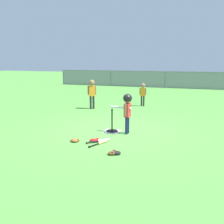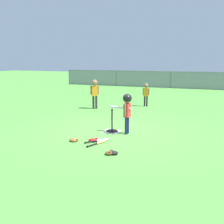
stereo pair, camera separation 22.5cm
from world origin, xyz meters
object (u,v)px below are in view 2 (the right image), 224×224
(glove_tossed_aside, at_px, (73,140))
(fielder_deep_left, at_px, (95,90))
(glove_outfield_drop, at_px, (110,153))
(batter_child, at_px, (127,106))
(fielder_deep_center, at_px, (146,92))
(glove_by_plate, at_px, (93,140))
(baseball_on_tee, at_px, (112,108))
(batting_tee, at_px, (112,128))
(glove_near_bats, at_px, (113,153))
(spare_bat_wood, at_px, (99,143))
(spare_bat_silver, at_px, (100,140))

(glove_tossed_aside, bearing_deg, fielder_deep_left, 107.05)
(glove_tossed_aside, height_order, glove_outfield_drop, same)
(batter_child, xyz_separation_m, fielder_deep_center, (-0.44, 4.16, -0.14))
(batter_child, height_order, fielder_deep_center, batter_child)
(batter_child, distance_m, fielder_deep_left, 3.68)
(batter_child, bearing_deg, glove_by_plate, -122.18)
(batter_child, relative_size, glove_tossed_aside, 4.00)
(baseball_on_tee, xyz_separation_m, glove_by_plate, (-0.13, -0.97, -0.62))
(batting_tee, xyz_separation_m, glove_by_plate, (-0.13, -0.97, -0.06))
(glove_near_bats, bearing_deg, baseball_on_tee, 111.16)
(batting_tee, height_order, baseball_on_tee, baseball_on_tee)
(batter_child, bearing_deg, glove_outfield_drop, -85.53)
(batting_tee, relative_size, baseball_on_tee, 8.39)
(glove_by_plate, xyz_separation_m, glove_outfield_drop, (0.69, -0.65, 0.00))
(fielder_deep_center, height_order, spare_bat_wood, fielder_deep_center)
(batter_child, height_order, glove_outfield_drop, batter_child)
(glove_by_plate, bearing_deg, glove_tossed_aside, -160.08)
(batting_tee, distance_m, baseball_on_tee, 0.56)
(fielder_deep_center, bearing_deg, fielder_deep_left, -145.23)
(baseball_on_tee, bearing_deg, glove_outfield_drop, -70.88)
(glove_tossed_aside, xyz_separation_m, glove_outfield_drop, (1.15, -0.49, 0.00))
(batter_child, xyz_separation_m, glove_near_bats, (0.18, -1.54, -0.73))
(fielder_deep_center, xyz_separation_m, spare_bat_wood, (0.09, -5.18, -0.60))
(baseball_on_tee, xyz_separation_m, fielder_deep_left, (-1.80, 2.84, 0.09))
(fielder_deep_center, bearing_deg, glove_by_plate, -91.42)
(batter_child, relative_size, fielder_deep_left, 0.92)
(batter_child, xyz_separation_m, glove_outfield_drop, (0.12, -1.56, -0.73))
(glove_tossed_aside, bearing_deg, baseball_on_tee, 62.95)
(batting_tee, bearing_deg, glove_near_bats, -68.84)
(batting_tee, height_order, spare_bat_silver, batting_tee)
(spare_bat_silver, height_order, spare_bat_wood, same)
(glove_outfield_drop, bearing_deg, glove_tossed_aside, 156.82)
(fielder_deep_left, height_order, glove_tossed_aside, fielder_deep_left)
(spare_bat_wood, relative_size, glove_tossed_aside, 2.09)
(batting_tee, distance_m, glove_tossed_aside, 1.28)
(batting_tee, bearing_deg, spare_bat_silver, -87.64)
(glove_outfield_drop, bearing_deg, fielder_deep_center, 95.65)
(fielder_deep_left, distance_m, glove_near_bats, 5.12)
(batting_tee, distance_m, batter_child, 0.81)
(fielder_deep_left, bearing_deg, baseball_on_tee, -57.63)
(glove_by_plate, bearing_deg, batting_tee, 82.54)
(glove_outfield_drop, bearing_deg, spare_bat_wood, 131.54)
(spare_bat_silver, relative_size, glove_by_plate, 1.92)
(spare_bat_wood, xyz_separation_m, glove_outfield_drop, (0.48, -0.54, 0.01))
(glove_tossed_aside, bearing_deg, batting_tee, 62.95)
(batter_child, bearing_deg, fielder_deep_left, 127.63)
(baseball_on_tee, xyz_separation_m, batter_child, (0.44, -0.07, 0.11))
(batting_tee, relative_size, spare_bat_silver, 1.33)
(fielder_deep_left, distance_m, glove_by_plate, 4.23)
(batter_child, bearing_deg, glove_near_bats, -83.33)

